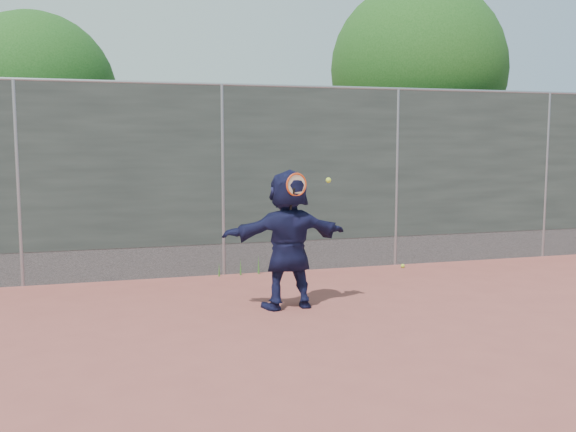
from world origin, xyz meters
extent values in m
plane|color=#9E4C42|center=(0.00, 0.00, 0.00)|extent=(80.00, 80.00, 0.00)
imported|color=#16183D|center=(0.42, 1.23, 0.89)|extent=(1.67, 0.60, 1.77)
sphere|color=#BAD830|center=(3.00, 3.20, 0.03)|extent=(0.07, 0.07, 0.07)
cube|color=#38423D|center=(0.00, 3.50, 1.75)|extent=(20.00, 0.04, 2.50)
cube|color=slate|center=(0.00, 3.50, 0.25)|extent=(20.00, 0.03, 0.50)
cylinder|color=gray|center=(0.00, 3.50, 3.00)|extent=(20.00, 0.05, 0.05)
cylinder|color=gray|center=(-3.00, 3.50, 1.50)|extent=(0.06, 0.06, 3.00)
cylinder|color=gray|center=(0.00, 3.50, 1.50)|extent=(0.06, 0.06, 3.00)
cylinder|color=gray|center=(3.00, 3.50, 1.50)|extent=(0.06, 0.06, 3.00)
cylinder|color=gray|center=(6.00, 3.50, 1.50)|extent=(0.06, 0.06, 3.00)
torus|color=#DF4315|center=(0.47, 1.03, 1.59)|extent=(0.29, 0.10, 0.29)
cylinder|color=beige|center=(0.47, 1.03, 1.59)|extent=(0.24, 0.07, 0.25)
cylinder|color=black|center=(0.42, 1.05, 1.39)|extent=(0.06, 0.13, 0.33)
sphere|color=#BAD830|center=(0.89, 1.05, 1.64)|extent=(0.07, 0.07, 0.07)
cylinder|color=#382314|center=(4.50, 5.70, 1.30)|extent=(0.28, 0.28, 2.60)
sphere|color=#23561C|center=(4.50, 5.70, 3.59)|extent=(3.60, 3.60, 3.60)
sphere|color=#23561C|center=(5.22, 5.90, 3.23)|extent=(2.52, 2.52, 2.52)
cylinder|color=#382314|center=(-3.00, 6.50, 1.10)|extent=(0.28, 0.28, 2.20)
sphere|color=#23561C|center=(-3.00, 6.50, 3.03)|extent=(3.00, 3.00, 3.00)
sphere|color=#23561C|center=(-2.40, 6.70, 2.73)|extent=(2.10, 2.10, 2.10)
cone|color=#387226|center=(0.25, 3.38, 0.13)|extent=(0.03, 0.03, 0.26)
cone|color=#387226|center=(0.55, 3.40, 0.15)|extent=(0.03, 0.03, 0.30)
cone|color=#387226|center=(-0.10, 3.36, 0.11)|extent=(0.03, 0.03, 0.22)
camera|label=1|loc=(-1.81, -6.49, 2.10)|focal=40.00mm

